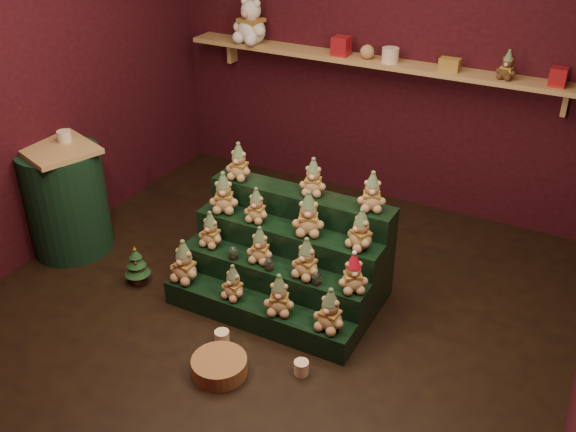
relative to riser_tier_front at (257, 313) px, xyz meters
The scene contains 39 objects.
ground 0.22m from the riser_tier_front, 90.08° to the left, with size 4.00×4.00×0.00m, color black.
back_wall 2.60m from the riser_tier_front, 90.01° to the left, with size 4.00×0.10×2.80m, color black.
left_wall 2.44m from the riser_tier_front, behind, with size 0.10×4.00×2.80m, color black.
back_shelf 2.40m from the riser_tier_front, 90.01° to the left, with size 3.60×0.26×0.24m.
riser_tier_front is the anchor object (origin of this frame).
riser_tier_midfront 0.24m from the riser_tier_front, 90.00° to the left, with size 1.40×0.22×0.36m, color black.
riser_tier_midback 0.48m from the riser_tier_front, 90.00° to the left, with size 1.40×0.22×0.54m, color black.
riser_tier_back 0.71m from the riser_tier_front, 90.00° to the left, with size 1.40×0.22×0.72m, color black.
teddy_0 0.63m from the riser_tier_front, behind, with size 0.22×0.20×0.31m, color tan, non-canonical shape.
teddy_1 0.27m from the riser_tier_front, behind, with size 0.18×0.16×0.25m, color tan, non-canonical shape.
teddy_2 0.30m from the riser_tier_front, ahead, with size 0.20×0.18×0.28m, color tan, non-canonical shape.
teddy_3 0.60m from the riser_tier_front, ahead, with size 0.21×0.19×0.30m, color tan, non-canonical shape.
teddy_4 0.69m from the riser_tier_front, 154.96° to the left, with size 0.19×0.17×0.26m, color tan, non-canonical shape.
teddy_5 0.47m from the riser_tier_front, 113.21° to the left, with size 0.19×0.17×0.26m, color tan, non-canonical shape.
teddy_6 0.54m from the riser_tier_front, 38.01° to the left, with size 0.20×0.18×0.29m, color tan, non-canonical shape.
teddy_7 0.76m from the riser_tier_front, 19.42° to the left, with size 0.19×0.17×0.27m, color tan, non-canonical shape.
teddy_8 0.91m from the riser_tier_front, 139.65° to the left, with size 0.21×0.19×0.30m, color tan, non-canonical shape.
teddy_9 0.76m from the riser_tier_front, 119.12° to the left, with size 0.18×0.16×0.25m, color tan, non-canonical shape.
teddy_10 0.77m from the riser_tier_front, 69.99° to the left, with size 0.22×0.20×0.31m, color tan, non-canonical shape.
teddy_11 0.92m from the riser_tier_front, 38.74° to the left, with size 0.20×0.18×0.28m, color tan, non-canonical shape.
teddy_12 1.13m from the riser_tier_front, 128.41° to the left, with size 0.20×0.18×0.28m, color tan, non-canonical shape.
teddy_13 1.03m from the riser_tier_front, 83.20° to the left, with size 0.19×0.17×0.27m, color tan, non-canonical shape.
teddy_14 1.14m from the riser_tier_front, 51.38° to the left, with size 0.19×0.17×0.27m, color tan, non-canonical shape.
snow_globe_a 0.45m from the riser_tier_front, 149.88° to the left, with size 0.07×0.07×0.10m.
snow_globe_b 0.35m from the riser_tier_front, 85.68° to the left, with size 0.06×0.06×0.09m.
snow_globe_c 0.51m from the riser_tier_front, 23.46° to the left, with size 0.07×0.07×0.09m.
side_table 1.87m from the riser_tier_front, behind, with size 0.72×0.66×0.90m.
table_ornament 2.03m from the riser_tier_front, behind, with size 0.11×0.11×0.09m, color beige.
mini_christmas_tree 1.04m from the riser_tier_front, behind, with size 0.19×0.19×0.33m.
mug_left 0.30m from the riser_tier_front, 109.26° to the right, with size 0.10×0.10×0.10m, color #F1E8B2.
mug_right 0.57m from the riser_tier_front, 30.62° to the right, with size 0.09×0.09×0.09m, color #F1E8B2.
wicker_basket 0.53m from the riser_tier_front, 85.95° to the right, with size 0.35×0.35×0.11m, color olive.
white_bear 2.80m from the riser_tier_front, 120.84° to the left, with size 0.35×0.32×0.49m, color white, non-canonical shape.
brown_bear 2.65m from the riser_tier_front, 62.88° to the left, with size 0.15×0.14×0.22m, color #462E17, non-canonical shape.
gift_tin_red_a 2.46m from the riser_tier_front, 99.29° to the left, with size 0.14×0.14×0.16m, color #AE1A22.
gift_tin_cream 2.42m from the riser_tier_front, 87.04° to the left, with size 0.14×0.14×0.12m, color beige.
gift_tin_red_b 2.81m from the riser_tier_front, 55.35° to the left, with size 0.12×0.12×0.14m, color #AE1A22.
shelf_plush_ball 2.42m from the riser_tier_front, 92.74° to the left, with size 0.12×0.12×0.12m, color tan.
scarf_gift_box 2.49m from the riser_tier_front, 73.60° to the left, with size 0.16×0.10×0.10m, color #C8671C.
Camera 1 is at (1.82, -3.17, 2.84)m, focal length 40.00 mm.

